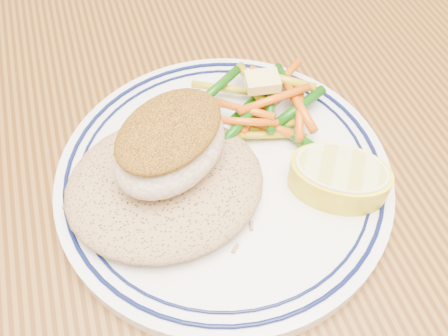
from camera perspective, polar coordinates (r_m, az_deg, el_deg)
dining_table at (r=0.48m, az=-2.66°, el=-4.98°), size 1.50×0.90×0.75m
plate at (r=0.37m, az=0.00°, el=-0.96°), size 0.25×0.25×0.02m
rice_pilaf at (r=0.35m, az=-6.83°, el=-1.59°), size 0.14×0.12×0.03m
fish_fillet at (r=0.33m, az=-6.19°, el=2.75°), size 0.11×0.10×0.04m
vegetable_pile at (r=0.39m, az=4.87°, el=7.20°), size 0.11×0.10×0.03m
butter_pat at (r=0.39m, az=4.41°, el=9.85°), size 0.03×0.02×0.01m
lemon_wedge at (r=0.36m, az=13.02°, el=-1.03°), size 0.09×0.09×0.03m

